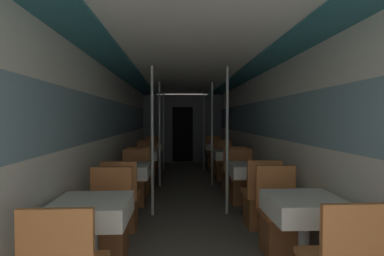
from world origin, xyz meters
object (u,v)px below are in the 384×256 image
Objects in this scene: chair_left_far_0 at (108,229)px; chair_left_far_1 at (134,187)px; chair_left_far_2 at (146,168)px; support_pole_left_3 at (163,131)px; dining_table_right_1 at (250,172)px; chair_left_near_3 at (149,163)px; support_pole_right_2 at (212,134)px; chair_right_near_2 at (233,177)px; chair_right_near_3 at (219,163)px; support_pole_left_1 at (152,141)px; dining_table_left_2 at (143,156)px; dining_table_left_3 at (151,148)px; chair_right_far_2 at (224,168)px; chair_right_far_0 at (281,226)px; support_pole_left_2 at (160,134)px; chair_right_far_3 at (214,157)px; chair_left_near_1 at (121,207)px; chair_left_near_2 at (140,178)px; support_pole_right_1 at (227,140)px; dining_table_left_0 at (92,214)px; dining_table_right_3 at (216,147)px; chair_right_near_1 at (261,205)px; chair_left_far_3 at (152,157)px; support_pole_right_3 at (204,130)px; dining_table_right_0 at (304,210)px; dining_table_left_1 at (128,173)px; chair_right_far_1 at (242,186)px.

chair_left_far_0 is 1.85m from chair_left_far_1.
chair_left_far_2 is 1.55m from support_pole_left_3.
chair_left_far_1 is 1.87m from dining_table_right_1.
support_pole_right_2 reaches higher than chair_left_near_3.
chair_right_near_2 is 1.85m from chair_right_near_3.
support_pole_left_1 reaches higher than dining_table_left_2.
dining_table_left_2 is 1.34m from chair_left_near_3.
dining_table_left_3 is 2.21m from chair_right_far_2.
support_pole_left_2 is at bearing -65.71° from chair_right_far_0.
support_pole_left_3 is 1.71m from chair_right_far_3.
support_pole_left_1 is (0.34, 0.55, 0.79)m from chair_left_near_1.
chair_left_near_2 and chair_right_near_3 have the same top height.
dining_table_left_2 is 0.34× the size of support_pole_right_2.
support_pole_right_1 reaches higher than dining_table_left_2.
dining_table_left_0 and dining_table_right_1 have the same top height.
support_pole_left_3 is 2.94× the size of dining_table_right_3.
chair_right_near_3 is at bearing -124.15° from chair_left_far_1.
chair_left_far_0 is at bearing -109.42° from dining_table_right_3.
chair_left_near_2 is 1.76m from chair_right_near_2.
chair_right_near_2 is (1.76, -1.85, 0.00)m from chair_left_near_3.
dining_table_left_2 is 0.64m from chair_left_far_2.
chair_right_near_1 is 3.69m from chair_right_near_3.
support_pole_right_1 is at bearing 180.00° from dining_table_right_1.
support_pole_left_1 is 2.44× the size of chair_left_far_3.
chair_right_far_0 is at bearing -180.00° from chair_left_far_0.
dining_table_right_1 is at bearing -84.74° from support_pole_right_3.
chair_left_near_2 reaches higher than dining_table_right_1.
chair_left_far_0 is 1.76m from chair_right_far_0.
dining_table_right_0 is (1.76, -3.14, 0.33)m from chair_left_near_2.
chair_left_near_3 is at bearing 90.00° from chair_left_far_3.
support_pole_left_2 is 2.89m from chair_right_near_1.
chair_right_far_2 is (-0.00, 2.40, -0.33)m from dining_table_right_1.
support_pole_right_2 is at bearing -52.47° from dining_table_left_3.
chair_right_far_0 is at bearing -65.71° from support_pole_left_2.
support_pole_left_2 is 2.37m from dining_table_right_3.
support_pole_right_1 is at bearing -137.58° from chair_left_far_0.
support_pole_right_1 is at bearing -96.18° from chair_right_near_3.
support_pole_right_3 is at bearing 71.52° from chair_left_near_1.
chair_left_near_2 is at bearing -90.00° from chair_left_near_3.
dining_table_left_1 is 0.64m from chair_left_near_1.
chair_right_near_1 is (1.76, -3.69, 0.00)m from chair_left_near_3.
dining_table_right_0 is at bearing 90.00° from chair_right_far_3.
support_pole_right_1 reaches higher than chair_right_far_1.
chair_left_far_1 is at bearing -46.40° from chair_right_far_0.
chair_left_far_0 and chair_right_near_3 have the same top height.
support_pole_right_2 is (1.42, 1.30, 0.79)m from chair_left_far_1.
dining_table_right_0 is at bearing -46.40° from dining_table_left_1.
chair_right_near_3 is (-0.00, 4.99, -0.33)m from dining_table_right_0.
support_pole_left_3 is (0.34, 5.54, 0.46)m from dining_table_left_0.
support_pole_right_1 is at bearing -68.99° from dining_table_left_3.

